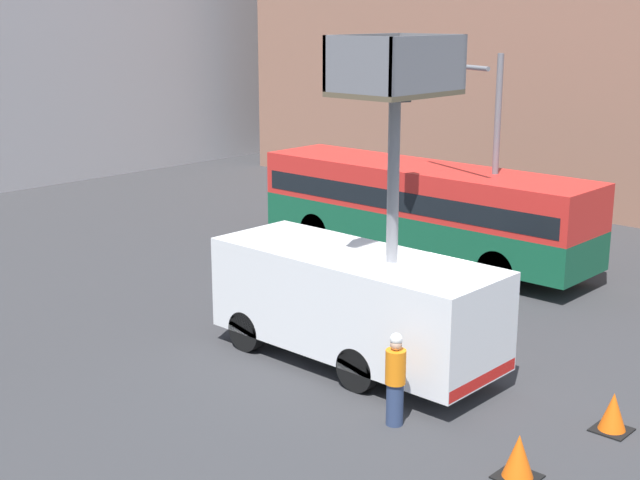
{
  "coord_description": "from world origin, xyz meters",
  "views": [
    {
      "loc": [
        -14.37,
        -10.73,
        7.41
      ],
      "look_at": [
        -0.59,
        1.96,
        2.59
      ],
      "focal_mm": 50.0,
      "sensor_mm": 36.0,
      "label": 1
    }
  ],
  "objects_px": {
    "traffic_cone_mid_road": "(613,413)",
    "traffic_cone_far_side": "(518,458)",
    "road_worker_near_truck": "(395,379)",
    "city_bus": "(423,204)",
    "traffic_light_pole": "(465,130)",
    "utility_truck": "(355,294)",
    "road_worker_directing": "(410,286)"
  },
  "relations": [
    {
      "from": "utility_truck",
      "to": "traffic_light_pole",
      "type": "distance_m",
      "value": 7.77
    },
    {
      "from": "traffic_light_pole",
      "to": "traffic_cone_far_side",
      "type": "xyz_separation_m",
      "value": [
        -8.91,
        -7.17,
        -3.87
      ]
    },
    {
      "from": "city_bus",
      "to": "road_worker_near_truck",
      "type": "relative_size",
      "value": 6.07
    },
    {
      "from": "utility_truck",
      "to": "city_bus",
      "type": "distance_m",
      "value": 8.65
    },
    {
      "from": "traffic_cone_far_side",
      "to": "utility_truck",
      "type": "bearing_deg",
      "value": 69.67
    },
    {
      "from": "utility_truck",
      "to": "traffic_cone_mid_road",
      "type": "bearing_deg",
      "value": -82.26
    },
    {
      "from": "road_worker_near_truck",
      "to": "road_worker_directing",
      "type": "distance_m",
      "value": 5.75
    },
    {
      "from": "utility_truck",
      "to": "road_worker_directing",
      "type": "height_order",
      "value": "utility_truck"
    },
    {
      "from": "city_bus",
      "to": "road_worker_near_truck",
      "type": "bearing_deg",
      "value": 126.92
    },
    {
      "from": "traffic_light_pole",
      "to": "road_worker_near_truck",
      "type": "distance_m",
      "value": 10.37
    },
    {
      "from": "traffic_cone_mid_road",
      "to": "traffic_cone_far_side",
      "type": "relative_size",
      "value": 0.96
    },
    {
      "from": "city_bus",
      "to": "road_worker_directing",
      "type": "bearing_deg",
      "value": 126.32
    },
    {
      "from": "road_worker_near_truck",
      "to": "traffic_cone_far_side",
      "type": "height_order",
      "value": "road_worker_near_truck"
    },
    {
      "from": "utility_truck",
      "to": "road_worker_near_truck",
      "type": "distance_m",
      "value": 3.07
    },
    {
      "from": "utility_truck",
      "to": "city_bus",
      "type": "xyz_separation_m",
      "value": [
        7.72,
        3.9,
        0.17
      ]
    },
    {
      "from": "city_bus",
      "to": "road_worker_near_truck",
      "type": "distance_m",
      "value": 11.42
    },
    {
      "from": "utility_truck",
      "to": "traffic_cone_far_side",
      "type": "height_order",
      "value": "utility_truck"
    },
    {
      "from": "city_bus",
      "to": "traffic_cone_mid_road",
      "type": "xyz_separation_m",
      "value": [
        -6.97,
        -9.42,
        -1.39
      ]
    },
    {
      "from": "city_bus",
      "to": "traffic_light_pole",
      "type": "distance_m",
      "value": 3.19
    },
    {
      "from": "road_worker_directing",
      "to": "traffic_cone_mid_road",
      "type": "height_order",
      "value": "road_worker_directing"
    },
    {
      "from": "utility_truck",
      "to": "traffic_cone_mid_road",
      "type": "xyz_separation_m",
      "value": [
        0.75,
        -5.52,
        -1.23
      ]
    },
    {
      "from": "traffic_cone_mid_road",
      "to": "traffic_cone_far_side",
      "type": "distance_m",
      "value": 2.68
    },
    {
      "from": "road_worker_near_truck",
      "to": "traffic_cone_mid_road",
      "type": "height_order",
      "value": "road_worker_near_truck"
    },
    {
      "from": "road_worker_directing",
      "to": "traffic_cone_mid_road",
      "type": "relative_size",
      "value": 2.46
    },
    {
      "from": "road_worker_near_truck",
      "to": "traffic_cone_far_side",
      "type": "bearing_deg",
      "value": 104.89
    },
    {
      "from": "utility_truck",
      "to": "traffic_cone_mid_road",
      "type": "height_order",
      "value": "utility_truck"
    },
    {
      "from": "road_worker_near_truck",
      "to": "traffic_cone_far_side",
      "type": "relative_size",
      "value": 2.34
    },
    {
      "from": "city_bus",
      "to": "road_worker_directing",
      "type": "relative_size",
      "value": 5.99
    },
    {
      "from": "city_bus",
      "to": "traffic_light_pole",
      "type": "relative_size",
      "value": 1.73
    },
    {
      "from": "traffic_light_pole",
      "to": "utility_truck",
      "type": "bearing_deg",
      "value": -163.83
    },
    {
      "from": "road_worker_near_truck",
      "to": "traffic_cone_far_side",
      "type": "distance_m",
      "value": 2.75
    },
    {
      "from": "city_bus",
      "to": "traffic_cone_far_side",
      "type": "distance_m",
      "value": 13.27
    }
  ]
}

